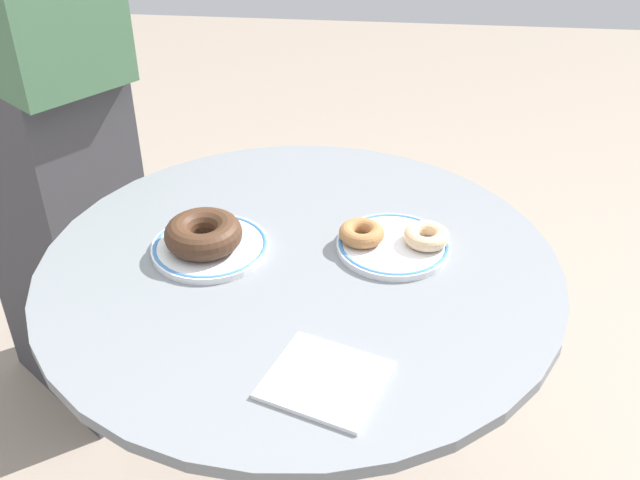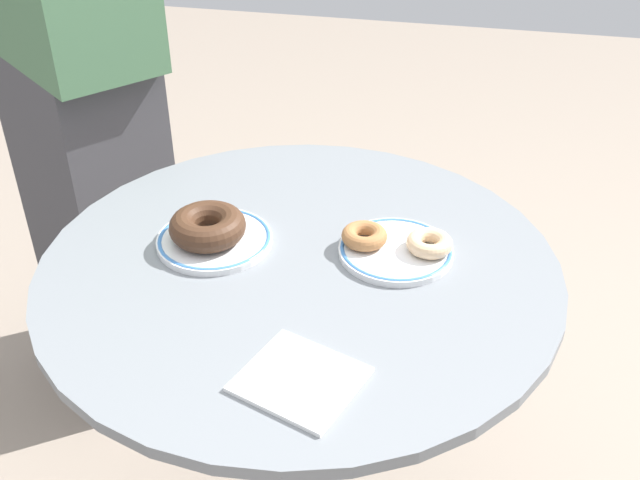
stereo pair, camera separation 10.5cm
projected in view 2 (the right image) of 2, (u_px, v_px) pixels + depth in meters
name	position (u px, v px, depth m)	size (l,w,h in m)	color
cafe_table	(301.00, 366.00, 1.18)	(0.75, 0.75, 0.72)	slate
plate_left	(215.00, 240.00, 1.10)	(0.17, 0.17, 0.01)	white
plate_right	(396.00, 250.00, 1.08)	(0.17, 0.17, 0.01)	white
donut_chocolate	(208.00, 226.00, 1.08)	(0.11, 0.11, 0.04)	#422819
donut_glazed	(429.00, 243.00, 1.06)	(0.07, 0.07, 0.02)	#E0B789
donut_cinnamon	(364.00, 236.00, 1.08)	(0.07, 0.07, 0.02)	#A36B3D
paper_napkin	(300.00, 379.00, 0.86)	(0.13, 0.12, 0.01)	white
person_figure	(69.00, 63.00, 1.50)	(0.49, 0.45, 1.65)	#3D3D42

